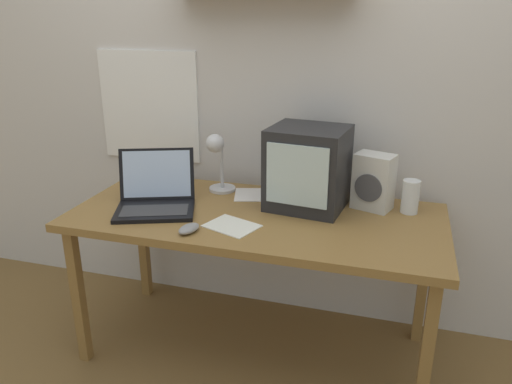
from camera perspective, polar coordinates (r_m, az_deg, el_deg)
ground_plane at (r=2.52m, az=0.00°, el=-17.37°), size 12.00×12.00×0.00m
back_wall at (r=2.43m, az=2.95°, el=14.78°), size 5.60×0.24×2.60m
corner_desk at (r=2.19m, az=0.00°, el=-3.91°), size 1.60×0.72×0.70m
crt_monitor at (r=2.20m, az=5.94°, el=2.74°), size 0.36×0.33×0.36m
laptop at (r=2.25m, az=-11.38°, el=-0.27°), size 0.42×0.40×0.24m
desk_lamp at (r=2.37m, az=-4.43°, el=4.02°), size 0.13×0.16×0.29m
juice_glass at (r=2.26m, az=17.21°, el=-0.68°), size 0.08×0.08×0.15m
space_heater at (r=2.24m, az=13.29°, el=1.14°), size 0.19×0.16×0.25m
computer_mouse at (r=2.00m, az=-7.68°, el=-4.17°), size 0.09×0.12×0.03m
printed_handout at (r=2.04m, az=-2.79°, el=-3.90°), size 0.25×0.22×0.00m
open_notebook at (r=2.38m, az=-0.02°, el=-0.32°), size 0.24×0.22×0.00m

